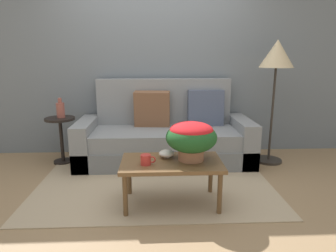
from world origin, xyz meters
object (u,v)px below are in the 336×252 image
Objects in this scene: coffee_mug at (146,160)px; table_vase at (61,110)px; floor_lamp at (276,61)px; potted_plant at (191,137)px; snack_bowl at (167,154)px; couch at (165,137)px; coffee_table at (171,166)px; side_table at (61,132)px.

table_vase is (-1.11, 1.27, 0.23)m from coffee_mug.
table_vase is (-2.69, 0.10, -0.60)m from floor_lamp.
potted_plant is at bearing -37.30° from table_vase.
coffee_mug is 0.26m from snack_bowl.
floor_lamp is at bearing 35.42° from snack_bowl.
potted_plant is 3.14× the size of snack_bowl.
table_vase is (-1.33, -0.01, 0.38)m from couch.
couch is 4.75× the size of potted_plant.
floor_lamp reaches higher than coffee_table.
table_vase is at bearing 131.19° from coffee_mug.
floor_lamp is at bearing -1.82° from side_table.
side_table is 0.29m from table_vase.
table_vase reaches higher than coffee_mug.
coffee_table is 1.82m from table_vase.
coffee_mug reaches higher than coffee_table.
potted_plant is at bearing -137.82° from floor_lamp.
snack_bowl is (-0.03, -1.10, 0.14)m from couch.
floor_lamp reaches higher than coffee_mug.
coffee_mug is (-0.22, -1.28, 0.14)m from couch.
potted_plant reaches higher than coffee_mug.
coffee_table is 1.97m from floor_lamp.
side_table is (-1.35, 1.18, 0.04)m from coffee_table.
floor_lamp is (2.71, -0.09, 0.89)m from side_table.
side_table reaches higher than coffee_mug.
coffee_mug reaches higher than snack_bowl.
couch is 1.38m from table_vase.
table_vase is at bearing 45.38° from side_table.
side_table is at bearing -134.62° from table_vase.
coffee_table is 0.59× the size of floor_lamp.
floor_lamp is at bearing -4.81° from couch.
side_table is at bearing -178.78° from couch.
side_table is at bearing 178.18° from floor_lamp.
coffee_table is 6.19× the size of snack_bowl.
couch is 8.91× the size of table_vase.
couch is 16.37× the size of coffee_mug.
floor_lamp is at bearing -2.14° from table_vase.
snack_bowl is (1.31, -1.08, 0.05)m from side_table.
snack_bowl is at bearing -144.58° from floor_lamp.
snack_bowl is at bearing -39.29° from side_table.
table_vase reaches higher than coffee_table.
floor_lamp is (1.36, -0.11, 0.98)m from couch.
coffee_mug is at bearing -48.12° from side_table.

